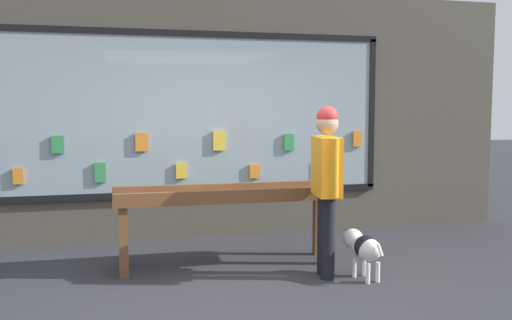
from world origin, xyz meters
name	(u,v)px	position (x,y,z in m)	size (l,w,h in m)	color
ground_plane	(247,291)	(0.00, 0.00, 0.00)	(40.00, 40.00, 0.00)	#2D2D33
shopfront_facade	(201,115)	(-0.05, 2.39, 1.60)	(8.54, 0.29, 3.21)	#4C473D
display_table_main	(228,203)	(0.00, 0.90, 0.69)	(2.40, 0.60, 0.86)	brown
person_browsing	(327,177)	(0.88, 0.27, 1.01)	(0.28, 0.67, 1.72)	black
small_dog	(363,247)	(1.22, 0.11, 0.32)	(0.30, 0.60, 0.47)	white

